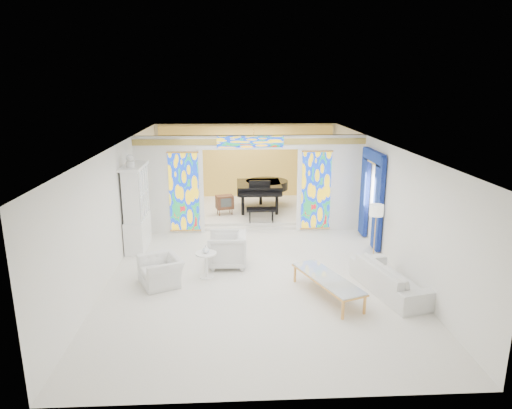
{
  "coord_description": "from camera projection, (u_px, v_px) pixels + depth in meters",
  "views": [
    {
      "loc": [
        -0.54,
        -11.72,
        4.52
      ],
      "look_at": [
        0.08,
        0.2,
        1.33
      ],
      "focal_mm": 32.0,
      "sensor_mm": 36.0,
      "label": 1
    }
  ],
  "objects": [
    {
      "name": "wall_left",
      "position": [
        120.0,
        202.0,
        11.94
      ],
      "size": [
        0.02,
        12.0,
        3.0
      ],
      "primitive_type": "cube",
      "color": "white",
      "rests_on": "floor"
    },
    {
      "name": "stained_glass_right",
      "position": [
        316.0,
        191.0,
        14.1
      ],
      "size": [
        0.9,
        0.04,
        2.4
      ],
      "primitive_type": "cube",
      "color": "gold",
      "rests_on": "partition_wall"
    },
    {
      "name": "side_table",
      "position": [
        206.0,
        261.0,
        10.84
      ],
      "size": [
        0.67,
        0.67,
        0.63
      ],
      "rotation": [
        0.0,
        0.0,
        0.4
      ],
      "color": "white",
      "rests_on": "floor"
    },
    {
      "name": "coffee_table",
      "position": [
        328.0,
        279.0,
        9.85
      ],
      "size": [
        1.35,
        2.15,
        0.46
      ],
      "rotation": [
        0.0,
        0.0,
        0.38
      ],
      "color": "white",
      "rests_on": "floor"
    },
    {
      "name": "china_cabinet",
      "position": [
        137.0,
        208.0,
        12.62
      ],
      "size": [
        0.56,
        1.46,
        2.72
      ],
      "color": "white",
      "rests_on": "floor"
    },
    {
      "name": "wall_back",
      "position": [
        246.0,
        162.0,
        17.91
      ],
      "size": [
        7.0,
        0.02,
        3.0
      ],
      "primitive_type": "cube",
      "color": "white",
      "rests_on": "floor"
    },
    {
      "name": "stained_glass_left",
      "position": [
        184.0,
        192.0,
        13.89
      ],
      "size": [
        0.9,
        0.04,
        2.4
      ],
      "primitive_type": "cube",
      "color": "gold",
      "rests_on": "partition_wall"
    },
    {
      "name": "armchair_right",
      "position": [
        227.0,
        249.0,
        11.55
      ],
      "size": [
        1.0,
        0.97,
        0.88
      ],
      "primitive_type": "imported",
      "rotation": [
        0.0,
        0.0,
        -1.61
      ],
      "color": "silver",
      "rests_on": "floor"
    },
    {
      "name": "floor",
      "position": [
        253.0,
        253.0,
        12.51
      ],
      "size": [
        12.0,
        12.0,
        0.0
      ],
      "primitive_type": "plane",
      "color": "white",
      "rests_on": "ground"
    },
    {
      "name": "alcove_platform",
      "position": [
        248.0,
        210.0,
        16.44
      ],
      "size": [
        6.8,
        3.8,
        0.18
      ],
      "primitive_type": "cube",
      "color": "white",
      "rests_on": "floor"
    },
    {
      "name": "armchair_left",
      "position": [
        161.0,
        271.0,
        10.52
      ],
      "size": [
        1.21,
        1.27,
        0.64
      ],
      "primitive_type": "imported",
      "rotation": [
        0.0,
        0.0,
        -1.13
      ],
      "color": "silver",
      "rests_on": "floor"
    },
    {
      "name": "wall_right",
      "position": [
        383.0,
        199.0,
        12.29
      ],
      "size": [
        0.02,
        12.0,
        3.0
      ],
      "primitive_type": "cube",
      "color": "white",
      "rests_on": "floor"
    },
    {
      "name": "sofa",
      "position": [
        391.0,
        278.0,
        10.11
      ],
      "size": [
        1.39,
        2.4,
        0.66
      ],
      "primitive_type": "imported",
      "rotation": [
        0.0,
        0.0,
        1.81
      ],
      "color": "white",
      "rests_on": "floor"
    },
    {
      "name": "partition_wall",
      "position": [
        250.0,
        179.0,
        14.0
      ],
      "size": [
        7.0,
        0.22,
        3.0
      ],
      "color": "white",
      "rests_on": "floor"
    },
    {
      "name": "grand_piano",
      "position": [
        263.0,
        187.0,
        16.12
      ],
      "size": [
        1.84,
        2.88,
        1.16
      ],
      "rotation": [
        0.0,
        0.0,
        -0.01
      ],
      "color": "black",
      "rests_on": "alcove_platform"
    },
    {
      "name": "gold_curtain_back",
      "position": [
        246.0,
        163.0,
        17.79
      ],
      "size": [
        6.7,
        0.1,
        2.9
      ],
      "primitive_type": "cube",
      "color": "gold",
      "rests_on": "wall_back"
    },
    {
      "name": "tv_console",
      "position": [
        225.0,
        202.0,
        15.46
      ],
      "size": [
        0.65,
        0.52,
        0.66
      ],
      "rotation": [
        0.0,
        0.0,
        0.27
      ],
      "color": "brown",
      "rests_on": "alcove_platform"
    },
    {
      "name": "stained_glass_transom",
      "position": [
        250.0,
        142.0,
        13.6
      ],
      "size": [
        2.0,
        0.04,
        0.34
      ],
      "primitive_type": "cube",
      "color": "gold",
      "rests_on": "partition_wall"
    },
    {
      "name": "floor_lamp",
      "position": [
        376.0,
        213.0,
        11.78
      ],
      "size": [
        0.47,
        0.47,
        1.49
      ],
      "rotation": [
        0.0,
        0.0,
        0.37
      ],
      "color": "#DF9F4E",
      "rests_on": "floor"
    },
    {
      "name": "chandelier",
      "position": [
        254.0,
        142.0,
        15.72
      ],
      "size": [
        0.48,
        0.48,
        0.3
      ],
      "primitive_type": "cylinder",
      "color": "#DF9F4E",
      "rests_on": "ceiling"
    },
    {
      "name": "vase",
      "position": [
        206.0,
        249.0,
        10.76
      ],
      "size": [
        0.21,
        0.21,
        0.18
      ],
      "primitive_type": "imported",
      "rotation": [
        0.0,
        0.0,
        0.34
      ],
      "color": "white",
      "rests_on": "side_table"
    },
    {
      "name": "blue_drapes",
      "position": [
        372.0,
        190.0,
        12.94
      ],
      "size": [
        0.14,
        1.85,
        2.65
      ],
      "color": "navy",
      "rests_on": "wall_right"
    },
    {
      "name": "ceiling",
      "position": [
        253.0,
        144.0,
        11.73
      ],
      "size": [
        7.0,
        12.0,
        0.02
      ],
      "primitive_type": "cube",
      "color": "white",
      "rests_on": "wall_back"
    },
    {
      "name": "wall_front",
      "position": [
        273.0,
        308.0,
        6.33
      ],
      "size": [
        7.0,
        0.02,
        3.0
      ],
      "primitive_type": "cube",
      "color": "white",
      "rests_on": "floor"
    }
  ]
}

